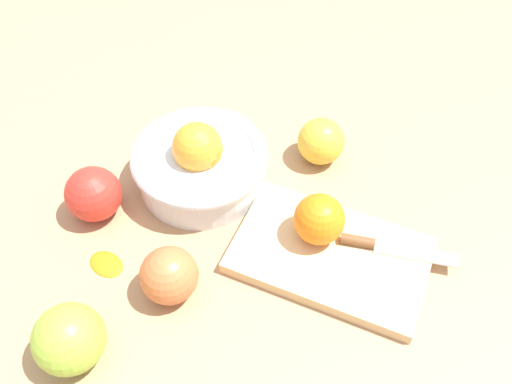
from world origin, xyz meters
The scene contains 10 objects.
ground_plane centered at (0.00, 0.00, 0.00)m, with size 2.40×2.40×0.00m, color tan.
bowl centered at (-0.11, 0.12, 0.04)m, with size 0.20×0.20×0.11m.
cutting_board centered at (0.09, 0.01, 0.01)m, with size 0.25×0.16×0.02m, color #DBB77F.
orange_on_board centered at (0.07, 0.04, 0.05)m, with size 0.07×0.07×0.07m, color orange.
knife centered at (0.15, 0.03, 0.02)m, with size 0.16×0.03×0.01m.
apple_front_left centered at (-0.20, -0.17, 0.04)m, with size 0.08×0.08×0.08m, color #8EB738.
apple_back_left centered at (-0.25, 0.04, 0.04)m, with size 0.08×0.08×0.08m, color red.
apple_front_left_2 centered at (-0.11, -0.07, 0.04)m, with size 0.07×0.07×0.07m, color #CC6638.
apple_back_right centered at (0.06, 0.20, 0.04)m, with size 0.07×0.07×0.07m, color gold.
citrus_peel centered at (-0.21, -0.05, 0.00)m, with size 0.05×0.04×0.01m, color orange.
Camera 1 is at (0.05, -0.39, 0.61)m, focal length 37.13 mm.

